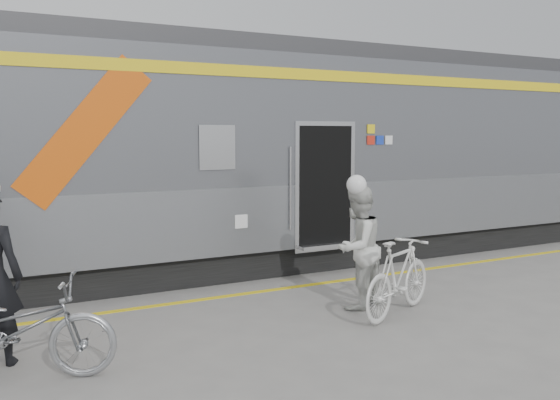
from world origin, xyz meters
TOP-DOWN VIEW (x-y plane):
  - ground at (0.00, 0.00)m, footprint 90.00×90.00m
  - train at (-0.08, 4.19)m, footprint 24.00×3.17m
  - safety_strip at (0.00, 2.15)m, footprint 24.00×0.12m
  - bicycle_left at (-3.02, 0.28)m, footprint 2.10×1.32m
  - woman at (1.45, 0.77)m, footprint 1.04×0.95m
  - bicycle_right at (1.75, 0.22)m, footprint 1.80×1.17m
  - helmet_woman at (1.45, 0.77)m, footprint 0.28×0.28m

SIDE VIEW (x-z plane):
  - ground at x=0.00m, z-range 0.00..0.00m
  - safety_strip at x=0.00m, z-range 0.00..0.01m
  - bicycle_left at x=-3.02m, z-range 0.00..1.04m
  - bicycle_right at x=1.75m, z-range 0.00..1.05m
  - woman at x=1.45m, z-range 0.00..1.74m
  - helmet_woman at x=1.45m, z-range 1.74..2.02m
  - train at x=-0.08m, z-range 0.00..4.10m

